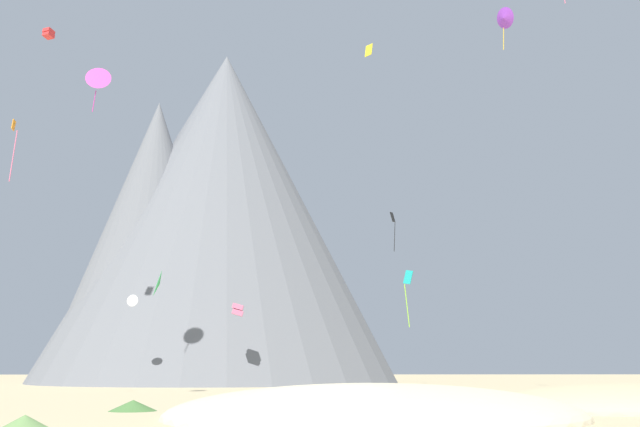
{
  "coord_description": "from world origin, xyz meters",
  "views": [
    {
      "loc": [
        -1.03,
        -29.34,
        2.23
      ],
      "look_at": [
        1.19,
        34.16,
        16.06
      ],
      "focal_mm": 39.73,
      "sensor_mm": 36.0,
      "label": 1
    }
  ],
  "objects_px": {
    "kite_green_low": "(159,284)",
    "kite_white_low": "(132,300)",
    "kite_rainbow_low": "(238,310)",
    "bush_near_right": "(471,401)",
    "kite_yellow_high": "(369,50)",
    "bush_far_right": "(133,405)",
    "kite_violet_high": "(504,18)",
    "kite_orange_mid": "(13,140)",
    "kite_teal_low": "(408,287)",
    "kite_red_high": "(49,34)",
    "rock_massif": "(210,216)",
    "kite_magenta_high": "(98,79)",
    "bush_mid_center": "(304,395)",
    "bush_scatter_east": "(25,422)",
    "kite_black_mid": "(393,222)"
  },
  "relations": [
    {
      "from": "bush_near_right",
      "to": "kite_yellow_high",
      "type": "height_order",
      "value": "kite_yellow_high"
    },
    {
      "from": "bush_scatter_east",
      "to": "kite_teal_low",
      "type": "xyz_separation_m",
      "value": [
        19.28,
        30.54,
        8.5
      ]
    },
    {
      "from": "kite_orange_mid",
      "to": "kite_white_low",
      "type": "height_order",
      "value": "kite_orange_mid"
    },
    {
      "from": "kite_violet_high",
      "to": "kite_rainbow_low",
      "type": "distance_m",
      "value": 41.85
    },
    {
      "from": "kite_magenta_high",
      "to": "kite_yellow_high",
      "type": "xyz_separation_m",
      "value": [
        26.46,
        -1.53,
        2.76
      ]
    },
    {
      "from": "bush_far_right",
      "to": "kite_red_high",
      "type": "relative_size",
      "value": 2.02
    },
    {
      "from": "bush_scatter_east",
      "to": "kite_teal_low",
      "type": "bearing_deg",
      "value": 57.73
    },
    {
      "from": "bush_far_right",
      "to": "bush_near_right",
      "type": "height_order",
      "value": "bush_near_right"
    },
    {
      "from": "bush_scatter_east",
      "to": "kite_magenta_high",
      "type": "bearing_deg",
      "value": 104.0
    },
    {
      "from": "bush_mid_center",
      "to": "rock_massif",
      "type": "bearing_deg",
      "value": 102.89
    },
    {
      "from": "bush_mid_center",
      "to": "kite_violet_high",
      "type": "bearing_deg",
      "value": 40.6
    },
    {
      "from": "rock_massif",
      "to": "kite_green_low",
      "type": "distance_m",
      "value": 46.72
    },
    {
      "from": "kite_red_high",
      "to": "kite_rainbow_low",
      "type": "relative_size",
      "value": 0.83
    },
    {
      "from": "bush_scatter_east",
      "to": "kite_yellow_high",
      "type": "bearing_deg",
      "value": 64.98
    },
    {
      "from": "kite_orange_mid",
      "to": "kite_black_mid",
      "type": "height_order",
      "value": "kite_black_mid"
    },
    {
      "from": "kite_red_high",
      "to": "kite_magenta_high",
      "type": "xyz_separation_m",
      "value": [
        6.46,
        -3.36,
        -6.4
      ]
    },
    {
      "from": "bush_near_right",
      "to": "kite_violet_high",
      "type": "distance_m",
      "value": 43.95
    },
    {
      "from": "bush_scatter_east",
      "to": "kite_teal_low",
      "type": "height_order",
      "value": "kite_teal_low"
    },
    {
      "from": "bush_far_right",
      "to": "kite_rainbow_low",
      "type": "relative_size",
      "value": 1.67
    },
    {
      "from": "kite_green_low",
      "to": "kite_white_low",
      "type": "xyz_separation_m",
      "value": [
        -5.66,
        14.76,
        -0.14
      ]
    },
    {
      "from": "bush_scatter_east",
      "to": "kite_magenta_high",
      "type": "height_order",
      "value": "kite_magenta_high"
    },
    {
      "from": "bush_near_right",
      "to": "kite_yellow_high",
      "type": "xyz_separation_m",
      "value": [
        -2.61,
        24.46,
        32.15
      ]
    },
    {
      "from": "kite_white_low",
      "to": "kite_teal_low",
      "type": "relative_size",
      "value": 0.28
    },
    {
      "from": "kite_orange_mid",
      "to": "kite_teal_low",
      "type": "distance_m",
      "value": 33.68
    },
    {
      "from": "bush_mid_center",
      "to": "rock_massif",
      "type": "relative_size",
      "value": 0.05
    },
    {
      "from": "bush_far_right",
      "to": "kite_magenta_high",
      "type": "bearing_deg",
      "value": 112.12
    },
    {
      "from": "kite_teal_low",
      "to": "kite_rainbow_low",
      "type": "height_order",
      "value": "kite_teal_low"
    },
    {
      "from": "kite_magenta_high",
      "to": "kite_violet_high",
      "type": "xyz_separation_m",
      "value": [
        39.83,
        -2.29,
        6.01
      ]
    },
    {
      "from": "bush_far_right",
      "to": "kite_violet_high",
      "type": "height_order",
      "value": "kite_violet_high"
    },
    {
      "from": "kite_green_low",
      "to": "kite_rainbow_low",
      "type": "height_order",
      "value": "kite_green_low"
    },
    {
      "from": "kite_green_low",
      "to": "kite_black_mid",
      "type": "distance_m",
      "value": 37.24
    },
    {
      "from": "rock_massif",
      "to": "kite_magenta_high",
      "type": "relative_size",
      "value": 12.16
    },
    {
      "from": "kite_teal_low",
      "to": "kite_violet_high",
      "type": "bearing_deg",
      "value": -73.33
    },
    {
      "from": "bush_near_right",
      "to": "kite_magenta_high",
      "type": "relative_size",
      "value": 0.53
    },
    {
      "from": "rock_massif",
      "to": "bush_mid_center",
      "type": "bearing_deg",
      "value": -77.11
    },
    {
      "from": "bush_scatter_east",
      "to": "bush_mid_center",
      "type": "height_order",
      "value": "bush_mid_center"
    },
    {
      "from": "kite_teal_low",
      "to": "kite_black_mid",
      "type": "distance_m",
      "value": 33.18
    },
    {
      "from": "kite_violet_high",
      "to": "kite_teal_low",
      "type": "height_order",
      "value": "kite_violet_high"
    },
    {
      "from": "kite_orange_mid",
      "to": "kite_white_low",
      "type": "bearing_deg",
      "value": -147.13
    },
    {
      "from": "rock_massif",
      "to": "kite_red_high",
      "type": "distance_m",
      "value": 42.04
    },
    {
      "from": "bush_mid_center",
      "to": "bush_far_right",
      "type": "bearing_deg",
      "value": -138.49
    },
    {
      "from": "kite_yellow_high",
      "to": "kite_violet_high",
      "type": "xyz_separation_m",
      "value": [
        13.37,
        -0.75,
        3.26
      ]
    },
    {
      "from": "bush_near_right",
      "to": "kite_black_mid",
      "type": "distance_m",
      "value": 53.43
    },
    {
      "from": "bush_near_right",
      "to": "kite_black_mid",
      "type": "height_order",
      "value": "kite_black_mid"
    },
    {
      "from": "bush_scatter_east",
      "to": "kite_orange_mid",
      "type": "bearing_deg",
      "value": 115.02
    },
    {
      "from": "bush_scatter_east",
      "to": "bush_far_right",
      "type": "bearing_deg",
      "value": 81.57
    },
    {
      "from": "bush_near_right",
      "to": "kite_yellow_high",
      "type": "relative_size",
      "value": 1.83
    },
    {
      "from": "kite_red_high",
      "to": "kite_orange_mid",
      "type": "bearing_deg",
      "value": -50.75
    },
    {
      "from": "kite_orange_mid",
      "to": "kite_teal_low",
      "type": "xyz_separation_m",
      "value": [
        31.57,
        4.2,
        -10.95
      ]
    },
    {
      "from": "kite_violet_high",
      "to": "kite_white_low",
      "type": "relative_size",
      "value": 3.31
    }
  ]
}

